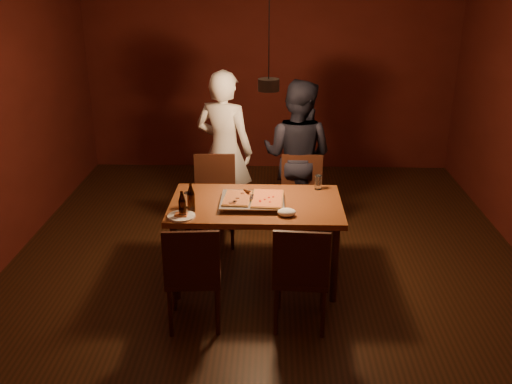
{
  "coord_description": "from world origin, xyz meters",
  "views": [
    {
      "loc": [
        0.04,
        -4.76,
        2.67
      ],
      "look_at": [
        -0.1,
        -0.17,
        0.85
      ],
      "focal_mm": 40.0,
      "sensor_mm": 36.0,
      "label": 1
    }
  ],
  "objects_px": {
    "plate_slice": "(181,216)",
    "chair_far_right": "(301,192)",
    "chair_near_left": "(193,268)",
    "beer_bottle_b": "(191,198)",
    "diner_white": "(224,151)",
    "chair_near_right": "(301,268)",
    "beer_bottle_a": "(182,205)",
    "chair_far_left": "(215,191)",
    "pendant_lamp": "(269,84)",
    "diner_dark": "(297,156)",
    "pizza_tray": "(252,202)",
    "dining_table": "(256,210)"
  },
  "relations": [
    {
      "from": "diner_white",
      "to": "beer_bottle_b",
      "type": "bearing_deg",
      "value": 102.45
    },
    {
      "from": "pizza_tray",
      "to": "chair_near_left",
      "type": "bearing_deg",
      "value": -119.41
    },
    {
      "from": "plate_slice",
      "to": "chair_far_left",
      "type": "bearing_deg",
      "value": 82.15
    },
    {
      "from": "beer_bottle_a",
      "to": "plate_slice",
      "type": "height_order",
      "value": "beer_bottle_a"
    },
    {
      "from": "beer_bottle_b",
      "to": "chair_near_left",
      "type": "bearing_deg",
      "value": -82.2
    },
    {
      "from": "pizza_tray",
      "to": "plate_slice",
      "type": "relative_size",
      "value": 2.4
    },
    {
      "from": "chair_far_right",
      "to": "diner_dark",
      "type": "relative_size",
      "value": 0.3
    },
    {
      "from": "diner_dark",
      "to": "beer_bottle_a",
      "type": "bearing_deg",
      "value": 79.49
    },
    {
      "from": "beer_bottle_a",
      "to": "chair_far_left",
      "type": "bearing_deg",
      "value": 82.86
    },
    {
      "from": "pendant_lamp",
      "to": "beer_bottle_a",
      "type": "bearing_deg",
      "value": -144.08
    },
    {
      "from": "chair_near_left",
      "to": "diner_white",
      "type": "bearing_deg",
      "value": 82.64
    },
    {
      "from": "chair_far_left",
      "to": "pizza_tray",
      "type": "xyz_separation_m",
      "value": [
        0.42,
        -0.85,
        0.24
      ]
    },
    {
      "from": "plate_slice",
      "to": "diner_white",
      "type": "height_order",
      "value": "diner_white"
    },
    {
      "from": "chair_far_left",
      "to": "diner_dark",
      "type": "xyz_separation_m",
      "value": [
        0.85,
        0.33,
        0.27
      ]
    },
    {
      "from": "pizza_tray",
      "to": "diner_dark",
      "type": "relative_size",
      "value": 0.34
    },
    {
      "from": "plate_slice",
      "to": "chair_far_right",
      "type": "bearing_deg",
      "value": 47.61
    },
    {
      "from": "plate_slice",
      "to": "pendant_lamp",
      "type": "xyz_separation_m",
      "value": [
        0.71,
        0.49,
        1.0
      ]
    },
    {
      "from": "chair_far_left",
      "to": "chair_near_right",
      "type": "xyz_separation_m",
      "value": [
        0.81,
        -1.59,
        0.0
      ]
    },
    {
      "from": "chair_far_left",
      "to": "diner_white",
      "type": "relative_size",
      "value": 0.28
    },
    {
      "from": "diner_white",
      "to": "beer_bottle_a",
      "type": "bearing_deg",
      "value": 101.03
    },
    {
      "from": "beer_bottle_b",
      "to": "dining_table",
      "type": "bearing_deg",
      "value": 20.56
    },
    {
      "from": "chair_near_right",
      "to": "beer_bottle_a",
      "type": "height_order",
      "value": "beer_bottle_a"
    },
    {
      "from": "plate_slice",
      "to": "chair_near_right",
      "type": "bearing_deg",
      "value": -24.92
    },
    {
      "from": "diner_white",
      "to": "diner_dark",
      "type": "bearing_deg",
      "value": -161.31
    },
    {
      "from": "beer_bottle_b",
      "to": "diner_white",
      "type": "xyz_separation_m",
      "value": [
        0.17,
        1.36,
        -0.02
      ]
    },
    {
      "from": "chair_far_right",
      "to": "chair_near_left",
      "type": "bearing_deg",
      "value": 62.97
    },
    {
      "from": "plate_slice",
      "to": "chair_near_left",
      "type": "bearing_deg",
      "value": -72.42
    },
    {
      "from": "plate_slice",
      "to": "diner_dark",
      "type": "bearing_deg",
      "value": 55.71
    },
    {
      "from": "diner_white",
      "to": "diner_dark",
      "type": "relative_size",
      "value": 1.06
    },
    {
      "from": "diner_dark",
      "to": "pendant_lamp",
      "type": "bearing_deg",
      "value": 96.3
    },
    {
      "from": "diner_dark",
      "to": "chair_far_left",
      "type": "bearing_deg",
      "value": 44.65
    },
    {
      "from": "chair_far_right",
      "to": "diner_white",
      "type": "xyz_separation_m",
      "value": [
        -0.81,
        0.34,
        0.32
      ]
    },
    {
      "from": "chair_far_right",
      "to": "chair_near_left",
      "type": "relative_size",
      "value": 1.0
    },
    {
      "from": "dining_table",
      "to": "beer_bottle_b",
      "type": "xyz_separation_m",
      "value": [
        -0.54,
        -0.2,
        0.2
      ]
    },
    {
      "from": "chair_near_right",
      "to": "beer_bottle_a",
      "type": "distance_m",
      "value": 1.11
    },
    {
      "from": "plate_slice",
      "to": "diner_dark",
      "type": "relative_size",
      "value": 0.14
    },
    {
      "from": "dining_table",
      "to": "chair_far_right",
      "type": "relative_size",
      "value": 3.09
    },
    {
      "from": "beer_bottle_a",
      "to": "dining_table",
      "type": "bearing_deg",
      "value": 29.52
    },
    {
      "from": "diner_white",
      "to": "pendant_lamp",
      "type": "distance_m",
      "value": 1.42
    },
    {
      "from": "pizza_tray",
      "to": "diner_white",
      "type": "xyz_separation_m",
      "value": [
        -0.34,
        1.19,
        0.08
      ]
    },
    {
      "from": "chair_far_left",
      "to": "chair_near_left",
      "type": "bearing_deg",
      "value": 86.72
    },
    {
      "from": "diner_dark",
      "to": "dining_table",
      "type": "bearing_deg",
      "value": 94.06
    },
    {
      "from": "chair_near_right",
      "to": "beer_bottle_a",
      "type": "relative_size",
      "value": 2.11
    },
    {
      "from": "diner_dark",
      "to": "plate_slice",
      "type": "bearing_deg",
      "value": 78.99
    },
    {
      "from": "diner_dark",
      "to": "pendant_lamp",
      "type": "height_order",
      "value": "pendant_lamp"
    },
    {
      "from": "chair_far_right",
      "to": "pizza_tray",
      "type": "bearing_deg",
      "value": 63.22
    },
    {
      "from": "diner_dark",
      "to": "pendant_lamp",
      "type": "relative_size",
      "value": 1.47
    },
    {
      "from": "pizza_tray",
      "to": "beer_bottle_a",
      "type": "distance_m",
      "value": 0.64
    },
    {
      "from": "diner_white",
      "to": "plate_slice",
      "type": "bearing_deg",
      "value": 100.49
    },
    {
      "from": "dining_table",
      "to": "plate_slice",
      "type": "xyz_separation_m",
      "value": [
        -0.61,
        -0.33,
        0.08
      ]
    }
  ]
}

